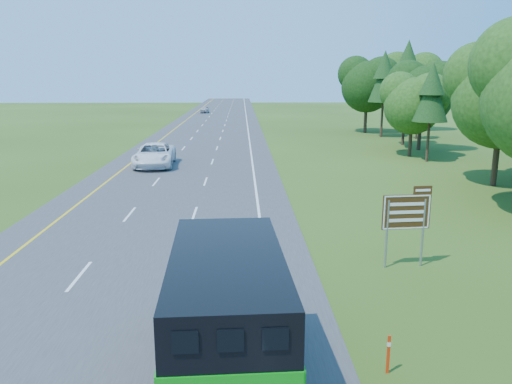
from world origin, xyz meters
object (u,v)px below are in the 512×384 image
horse_truck (227,310)px  exit_sign (407,215)px  far_car (205,110)px  white_suv (155,155)px

horse_truck → exit_sign: size_ratio=2.47×
horse_truck → exit_sign: horse_truck is taller
exit_sign → far_car: bearing=94.2°
far_car → horse_truck: bearing=-82.0°
far_car → exit_sign: 92.51m
horse_truck → white_suv: (-7.21, 31.96, -0.97)m
white_suv → exit_sign: 28.09m
horse_truck → far_car: bearing=91.7°
horse_truck → exit_sign: (7.01, 7.76, 0.21)m
horse_truck → far_car: horse_truck is taller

